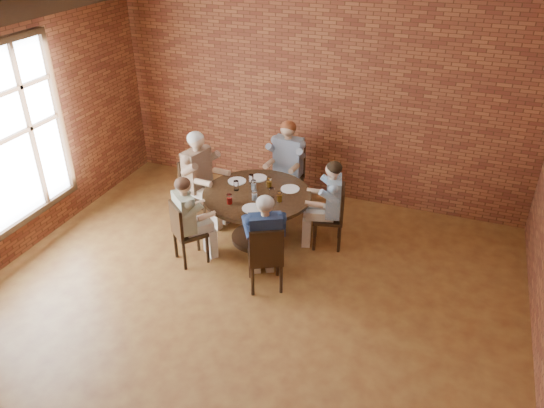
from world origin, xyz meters
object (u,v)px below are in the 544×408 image
(chair_e, at_px, (266,256))
(smartphone, at_px, (266,206))
(chair_a, at_px, (334,214))
(chair_d, at_px, (185,231))
(dining_table, at_px, (257,207))
(diner_a, at_px, (329,205))
(diner_c, at_px, (201,178))
(diner_b, at_px, (287,165))
(chair_c, at_px, (197,187))
(chair_b, at_px, (289,173))
(diner_e, at_px, (265,242))
(diner_d, at_px, (189,220))

(chair_e, distance_m, smartphone, 0.80)
(chair_a, distance_m, chair_d, 2.03)
(dining_table, xyz_separation_m, chair_d, (-0.69, -0.83, -0.04))
(dining_table, bearing_deg, smartphone, -50.27)
(dining_table, xyz_separation_m, diner_a, (0.96, 0.23, 0.11))
(diner_c, distance_m, chair_d, 1.11)
(diner_c, distance_m, chair_e, 1.94)
(diner_b, xyz_separation_m, chair_c, (-1.12, -0.85, -0.17))
(smartphone, bearing_deg, chair_d, -143.59)
(chair_a, xyz_separation_m, diner_c, (-2.01, -0.03, 0.21))
(chair_b, distance_m, diner_e, 2.16)
(diner_b, xyz_separation_m, chair_e, (0.47, -2.09, -0.19))
(dining_table, bearing_deg, diner_e, -62.52)
(chair_c, height_order, chair_d, chair_c)
(chair_c, bearing_deg, smartphone, -99.53)
(dining_table, relative_size, chair_d, 1.68)
(chair_e, bearing_deg, diner_c, -66.76)
(diner_a, height_order, chair_e, diner_a)
(chair_d, height_order, chair_e, chair_e)
(diner_c, bearing_deg, diner_d, -148.63)
(diner_b, relative_size, diner_d, 1.12)
(chair_b, xyz_separation_m, chair_e, (0.47, -2.19, -0.02))
(diner_d, bearing_deg, chair_a, -108.87)
(chair_b, relative_size, chair_c, 0.99)
(diner_b, xyz_separation_m, smartphone, (0.20, -1.39, 0.06))
(diner_b, bearing_deg, diner_c, -137.12)
(dining_table, distance_m, chair_d, 1.08)
(diner_c, relative_size, chair_e, 1.53)
(chair_b, distance_m, chair_e, 2.24)
(diner_e, bearing_deg, chair_b, -105.91)
(chair_a, xyz_separation_m, diner_d, (-1.67, -1.03, 0.13))
(diner_c, bearing_deg, diner_e, -115.46)
(chair_b, bearing_deg, diner_e, -76.00)
(chair_a, xyz_separation_m, smartphone, (-0.79, -0.55, 0.26))
(chair_b, height_order, diner_c, diner_c)
(chair_a, xyz_separation_m, chair_d, (-1.72, -1.08, -0.01))
(dining_table, xyz_separation_m, chair_c, (-1.07, 0.24, -0.00))
(chair_b, distance_m, chair_c, 1.46)
(chair_a, relative_size, chair_d, 1.02)
(chair_d, distance_m, diner_e, 1.19)
(diner_b, distance_m, chair_e, 2.16)
(diner_d, height_order, smartphone, diner_d)
(diner_e, bearing_deg, chair_e, 90.00)
(diner_c, bearing_deg, dining_table, -90.00)
(diner_a, height_order, diner_b, diner_b)
(chair_c, height_order, smartphone, chair_c)
(diner_e, relative_size, smartphone, 8.76)
(diner_b, distance_m, diner_c, 1.34)
(chair_c, bearing_deg, diner_d, -144.36)
(chair_e, bearing_deg, diner_e, -90.00)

